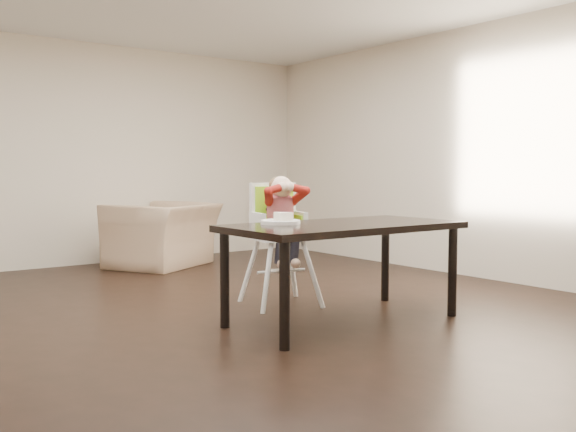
# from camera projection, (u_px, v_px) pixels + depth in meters

# --- Properties ---
(ground) EXTENTS (7.00, 7.00, 0.00)m
(ground) POSITION_uv_depth(u_px,v_px,m) (244.00, 315.00, 5.10)
(ground) COLOR black
(ground) RESTS_ON ground
(room_walls) EXTENTS (6.02, 7.02, 2.71)m
(room_walls) POSITION_uv_depth(u_px,v_px,m) (243.00, 79.00, 4.97)
(room_walls) COLOR beige
(room_walls) RESTS_ON ground
(dining_table) EXTENTS (1.80, 0.90, 0.75)m
(dining_table) POSITION_uv_depth(u_px,v_px,m) (343.00, 234.00, 4.84)
(dining_table) COLOR black
(dining_table) RESTS_ON ground
(high_chair) EXTENTS (0.55, 0.55, 1.10)m
(high_chair) POSITION_uv_depth(u_px,v_px,m) (279.00, 214.00, 5.47)
(high_chair) COLOR white
(high_chair) RESTS_ON ground
(plate) EXTENTS (0.36, 0.36, 0.08)m
(plate) POSITION_uv_depth(u_px,v_px,m) (281.00, 220.00, 4.77)
(plate) COLOR white
(plate) RESTS_ON dining_table
(armchair) EXTENTS (1.39, 1.24, 1.02)m
(armchair) POSITION_uv_depth(u_px,v_px,m) (163.00, 224.00, 7.68)
(armchair) COLOR tan
(armchair) RESTS_ON ground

